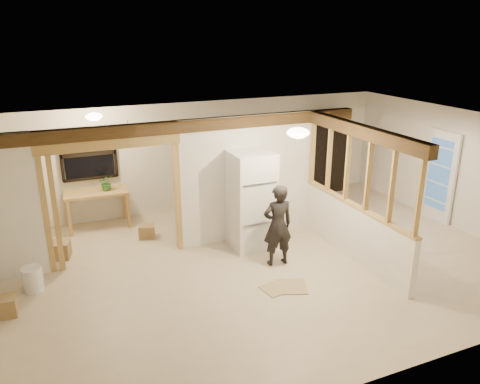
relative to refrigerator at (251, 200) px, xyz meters
name	(u,v)px	position (x,y,z in m)	size (l,w,h in m)	color
floor	(265,263)	(-0.07, -0.76, -0.95)	(9.00, 6.50, 0.01)	beige
ceiling	(267,127)	(-0.07, -0.76, 1.55)	(9.00, 6.50, 0.01)	white
wall_back	(205,155)	(-0.07, 2.49, 0.30)	(9.00, 0.01, 2.50)	silver
wall_front	(392,288)	(-0.07, -4.01, 0.30)	(9.00, 0.01, 2.50)	silver
wall_right	(459,170)	(4.43, -0.76, 0.30)	(0.01, 6.50, 2.50)	silver
partition_left_stub	(12,208)	(-4.12, 0.44, 0.30)	(0.90, 0.12, 2.50)	white
partition_center	(248,178)	(0.13, 0.44, 0.30)	(2.80, 0.12, 2.50)	white
doorway_frame	(115,203)	(-2.47, 0.44, 0.15)	(2.46, 0.14, 2.20)	tan
header_beam_back	(188,126)	(-1.07, 0.44, 1.43)	(7.00, 0.18, 0.22)	#4C341A
header_beam_right	(361,131)	(1.53, -1.16, 1.43)	(0.18, 3.30, 0.22)	#4C341A
pony_wall	(353,232)	(1.53, -1.16, -0.45)	(0.12, 3.20, 1.00)	white
stud_partition	(358,171)	(1.53, -1.16, 0.71)	(0.14, 3.20, 1.32)	tan
window_back	(88,154)	(-2.67, 2.41, 0.60)	(1.12, 0.10, 1.10)	black
french_door	(439,176)	(4.35, -0.36, 0.05)	(0.12, 0.86, 2.00)	white
ceiling_dome_main	(298,133)	(0.23, -1.26, 1.53)	(0.36, 0.36, 0.16)	#FFEABF
ceiling_dome_util	(94,116)	(-2.57, 1.54, 1.53)	(0.32, 0.32, 0.14)	#FFEABF
hanging_bulb	(129,137)	(-2.07, 0.84, 1.23)	(0.07, 0.07, 0.07)	#FFD88C
refrigerator	(251,200)	(0.00, 0.00, 0.00)	(0.78, 0.76, 1.89)	white
woman	(278,225)	(0.12, -0.87, -0.19)	(0.55, 0.36, 1.50)	black
work_table	(98,209)	(-2.63, 2.11, -0.54)	(1.30, 0.65, 0.82)	tan
potted_plant	(107,183)	(-2.40, 2.07, 0.04)	(0.31, 0.26, 0.34)	#2D6725
shop_vac	(13,240)	(-4.27, 1.48, -0.69)	(0.40, 0.40, 0.52)	#B6070D
bookshelf	(325,153)	(3.10, 2.25, 0.08)	(1.03, 0.34, 2.06)	black
bucket	(33,279)	(-3.95, -0.15, -0.74)	(0.32, 0.32, 0.41)	silver
box_util_a	(147,231)	(-1.80, 1.18, -0.81)	(0.31, 0.27, 0.27)	olive
box_util_b	(61,250)	(-3.47, 0.91, -0.79)	(0.33, 0.33, 0.31)	olive
box_front	(3,307)	(-4.36, -0.75, -0.80)	(0.36, 0.30, 0.30)	olive
floor_panel_near	(291,287)	(-0.04, -1.71, -0.94)	(0.49, 0.49, 0.02)	tan
floor_panel_far	(278,288)	(-0.27, -1.66, -0.94)	(0.51, 0.41, 0.02)	tan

